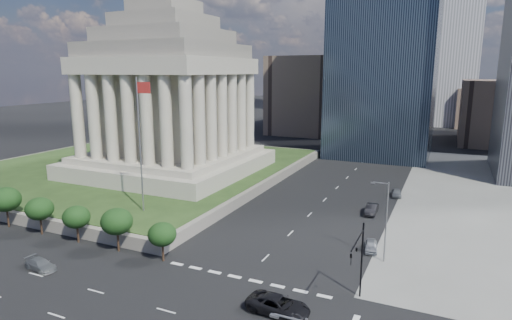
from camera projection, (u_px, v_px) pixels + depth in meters
The scene contains 16 objects.
ground at pixel (374, 151), 124.23m from camera, with size 500.00×500.00×0.00m, color black.
plaza_terrace at pixel (137, 168), 97.86m from camera, with size 66.00×70.00×1.80m, color slate.
plaza_lawn at pixel (137, 164), 97.67m from camera, with size 64.00×68.00×0.10m, color #233A17.
war_memorial at pixel (168, 78), 87.43m from camera, with size 34.00×34.00×39.00m, color #A69D8B, non-canonical shape.
flagpole at pixel (140, 138), 62.79m from camera, with size 2.52×0.24×20.00m.
tree_row at pixel (23, 211), 61.51m from camera, with size 53.00×4.00×6.00m, color black, non-canonical shape.
midrise_glass at pixel (385, 43), 112.86m from camera, with size 26.00×26.00×60.00m, color black.
building_filler_ne at pixel (495, 112), 135.87m from camera, with size 20.00×30.00×20.00m, color brown.
building_filler_nw at pixel (308, 95), 160.31m from camera, with size 24.00×30.00×28.00m, color brown.
traffic_signal_ne at pixel (359, 256), 41.23m from camera, with size 0.30×5.74×8.00m.
street_lamp_north at pixel (385, 217), 50.87m from camera, with size 2.13×0.22×10.00m.
pickup_truck at pixel (278, 305), 40.65m from camera, with size 6.20×2.86×1.72m, color black.
suv_grey at pixel (40, 264), 49.72m from camera, with size 4.46×1.81×1.29m, color #5A5E62.
parked_sedan_near at pixel (371, 246), 55.01m from camera, with size 3.92×1.58×1.34m, color #9A9DA2.
parked_sedan_mid at pixel (371, 209), 69.21m from camera, with size 4.79×1.67×1.58m, color black.
parked_sedan_far at pixel (397, 193), 78.83m from camera, with size 4.16×1.67×1.42m, color slate.
Camera 1 is at (19.49, -25.43, 22.67)m, focal length 30.00 mm.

